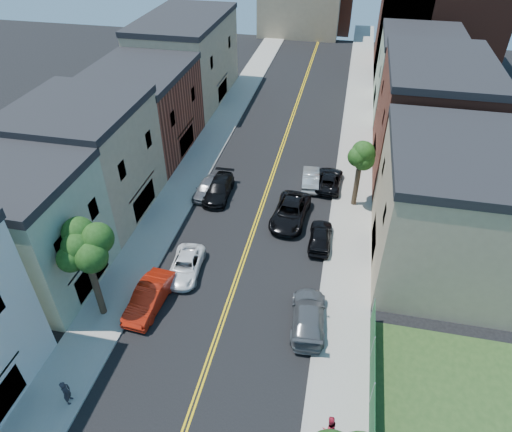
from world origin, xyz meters
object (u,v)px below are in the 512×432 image
Objects in this scene: grey_car_left at (206,188)px; silver_car_right at (311,178)px; black_car_left at (219,189)px; pedestrian_left at (67,392)px; dark_car_right_far at (329,180)px; red_sedan at (149,297)px; black_suv_lane at (290,212)px; pedestrian_right at (329,427)px; white_pickup at (186,266)px; black_car_right at (320,236)px; grey_car_right at (308,316)px.

silver_car_right is (9.07, 3.59, 0.04)m from grey_car_left.
grey_car_left is 1.16m from black_car_left.
grey_car_left is 21.18m from pedestrian_left.
grey_car_left is 0.83× the size of dark_car_right_far.
silver_car_right reaches higher than dark_car_right_far.
dark_car_right_far is at bearing 62.46° from red_sedan.
dark_car_right_far is 6.54m from black_suv_lane.
pedestrian_right is (12.68, -20.10, 0.29)m from grey_car_left.
white_pickup is 10.21m from black_suv_lane.
red_sedan is at bearing -95.71° from black_car_left.
black_suv_lane is 3.37× the size of pedestrian_left.
black_suv_lane is 21.18m from pedestrian_left.
silver_car_right is 1.71m from dark_car_right_far.
black_car_right is at bearing -27.97° from black_car_left.
grey_car_right is at bearing -54.98° from black_car_left.
white_pickup is 0.95× the size of dark_car_right_far.
silver_car_right reaches higher than grey_car_left.
grey_car_right reaches higher than grey_car_left.
black_car_right is at bearing -48.60° from pedestrian_left.
red_sedan is at bearing -120.11° from black_suv_lane.
black_car_left is 1.06× the size of dark_car_right_far.
black_car_right is at bearing 24.64° from white_pickup.
pedestrian_right is (1.91, -7.17, 0.20)m from grey_car_right.
pedestrian_left reaches higher than silver_car_right.
black_suv_lane is at bearing 67.07° from dark_car_right_far.
black_car_left is 1.18× the size of black_car_right.
dark_car_right_far is 2.82× the size of pedestrian_left.
silver_car_right is 0.75× the size of black_suv_lane.
black_suv_lane is (6.51, 7.86, 0.16)m from white_pickup.
grey_car_right is 14.70m from pedestrian_left.
white_pickup is 1.15× the size of grey_car_left.
black_car_left is 7.17m from black_suv_lane.
grey_car_left is 2.43× the size of pedestrian_right.
white_pickup is at bearing -22.23° from grey_car_right.
silver_car_right is at bearing 22.60° from black_car_left.
black_car_right is 3.79m from black_suv_lane.
pedestrian_left reaches higher than red_sedan.
pedestrian_left is (-9.41, -18.97, 0.20)m from black_suv_lane.
red_sedan is 7.72m from pedestrian_left.
black_car_left is (1.00, 13.62, -0.07)m from red_sedan.
red_sedan reaches higher than black_car_left.
pedestrian_left is at bearing -97.93° from red_sedan.
black_car_left is at bearing -84.45° from pedestrian_right.
silver_car_right is 2.54× the size of pedestrian_left.
grey_car_right is (9.30, -2.91, 0.13)m from white_pickup.
grey_car_left is 9.75m from silver_car_right.
black_car_left is at bearing 86.79° from white_pickup.
pedestrian_left reaches higher than pedestrian_right.
red_sedan is 13.84m from black_suv_lane.
dark_car_right_far is (0.00, 8.49, -0.07)m from black_car_right.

